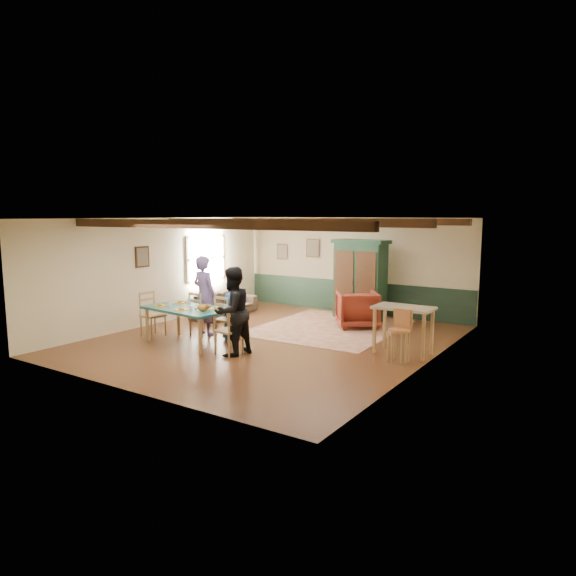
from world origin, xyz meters
The scene contains 35 objects.
floor centered at (0.00, 0.00, 0.00)m, with size 8.00×8.00×0.00m, color #4F2916.
wall_back centered at (0.00, 4.00, 1.35)m, with size 7.00×0.02×2.70m, color beige.
wall_left centered at (-3.50, 0.00, 1.35)m, with size 0.02×8.00×2.70m, color beige.
wall_right centered at (3.50, 0.00, 1.35)m, with size 0.02×8.00×2.70m, color beige.
ceiling centered at (0.00, 0.00, 2.70)m, with size 7.00×8.00×0.02m, color silver.
wainscot_back centered at (0.00, 3.98, 0.45)m, with size 6.95×0.03×0.90m, color #1C3325.
ceiling_beam_front centered at (0.00, -2.30, 2.61)m, with size 6.95×0.16×0.16m, color black.
ceiling_beam_mid centered at (0.00, 0.40, 2.61)m, with size 6.95×0.16×0.16m, color black.
ceiling_beam_back centered at (0.00, 3.00, 2.61)m, with size 6.95×0.16×0.16m, color black.
window_left centered at (-3.47, 1.70, 1.55)m, with size 0.06×1.60×1.30m, color white, non-canonical shape.
picture_left_wall centered at (-3.47, -0.60, 1.75)m, with size 0.04×0.42×0.52m, color gray, non-canonical shape.
picture_back_a centered at (-1.30, 3.97, 1.80)m, with size 0.45×0.04×0.55m, color gray, non-canonical shape.
picture_back_b centered at (-2.40, 3.97, 1.65)m, with size 0.38×0.04×0.48m, color gray, non-canonical shape.
dining_table centered at (-1.26, -1.33, 0.40)m, with size 1.93×1.07×0.81m, color #1C5A58, non-canonical shape.
dining_chair_far_left centered at (-1.61, -0.51, 0.51)m, with size 0.45×0.47×1.02m, color tan, non-canonical shape.
dining_chair_far_right centered at (-0.76, -0.60, 0.51)m, with size 0.45×0.47×1.02m, color tan, non-canonical shape.
dining_chair_end_left centered at (-2.49, -1.21, 0.51)m, with size 0.45×0.47×1.02m, color tan, non-canonical shape.
dining_chair_end_right centered at (-0.03, -1.45, 0.51)m, with size 0.45×0.47×1.02m, color tan, non-canonical shape.
person_man centered at (-1.61, -0.43, 0.93)m, with size 0.68×0.44×1.85m, color slate.
person_woman centered at (0.07, -1.46, 0.89)m, with size 0.86×0.67×1.77m, color black.
person_child centered at (-0.75, -0.51, 0.54)m, with size 0.53×0.34×1.08m, color #2857A0.
cat centered at (-0.68, -1.49, 0.90)m, with size 0.39×0.15×0.19m, color orange, non-canonical shape.
place_setting_near_left centered at (-1.88, -1.54, 0.86)m, with size 0.43×0.32×0.11m, color gold, non-canonical shape.
place_setting_near_center centered at (-1.18, -1.60, 0.86)m, with size 0.43×0.32×0.11m, color gold, non-canonical shape.
place_setting_far_left centered at (-1.82, -1.00, 0.86)m, with size 0.43×0.32×0.11m, color gold, non-canonical shape.
place_setting_far_right centered at (-0.65, -1.12, 0.86)m, with size 0.43×0.32×0.11m, color gold, non-canonical shape.
area_rug centered at (0.48, 1.81, 0.01)m, with size 3.19×3.79×0.01m, color beige.
armoire centered at (0.62, 3.22, 1.06)m, with size 1.50×0.60×2.13m, color #132F20.
armchair centered at (1.03, 2.24, 0.45)m, with size 0.97×1.00×0.91m, color #511510.
sofa centered at (-2.72, 1.58, 0.32)m, with size 2.17×0.85×0.64m, color #382D23.
end_table centered at (-3.19, 2.64, 0.28)m, with size 0.46×0.46×0.57m, color black, non-canonical shape.
table_lamp centered at (-3.19, 2.64, 0.83)m, with size 0.29×0.29×0.52m, color #CDBB85, non-canonical shape.
counter_table centered at (2.87, 0.50, 0.48)m, with size 1.16×0.68×0.97m, color beige, non-canonical shape.
bar_stool_left centered at (3.01, -0.15, 0.51)m, with size 0.36×0.39×1.01m, color #BA7848, non-canonical shape.
bar_stool_right centered at (3.05, -0.10, 0.50)m, with size 0.35×0.39×1.00m, color #BA7848, non-canonical shape.
Camera 1 is at (6.46, -9.17, 2.78)m, focal length 32.00 mm.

